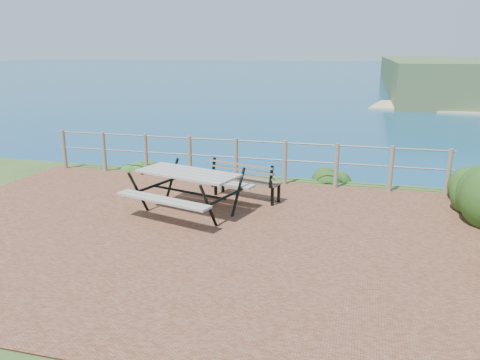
# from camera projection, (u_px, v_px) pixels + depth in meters

# --- Properties ---
(ground) EXTENTS (10.00, 7.00, 0.12)m
(ground) POSITION_uv_depth(u_px,v_px,m) (183.00, 232.00, 7.91)
(ground) COLOR brown
(ground) RESTS_ON ground
(ocean) EXTENTS (1200.00, 1200.00, 0.00)m
(ocean) POSITION_uv_depth(u_px,v_px,m) (362.00, 59.00, 194.11)
(ocean) COLOR #155580
(ocean) RESTS_ON ground
(safety_railing) EXTENTS (9.40, 0.10, 1.00)m
(safety_railing) POSITION_uv_depth(u_px,v_px,m) (236.00, 157.00, 10.87)
(safety_railing) COLOR #6B5B4C
(safety_railing) RESTS_ON ground
(picnic_table) EXTENTS (2.03, 1.59, 0.80)m
(picnic_table) POSITION_uv_depth(u_px,v_px,m) (188.00, 188.00, 8.65)
(picnic_table) COLOR gray
(picnic_table) RESTS_ON ground
(park_bench) EXTENTS (1.50, 0.77, 0.82)m
(park_bench) POSITION_uv_depth(u_px,v_px,m) (247.00, 174.00, 9.52)
(park_bench) COLOR brown
(park_bench) RESTS_ON ground
(shrub_lip_west) EXTENTS (0.66, 0.66, 0.36)m
(shrub_lip_west) POSITION_uv_depth(u_px,v_px,m) (140.00, 169.00, 12.12)
(shrub_lip_west) COLOR #2B5B22
(shrub_lip_west) RESTS_ON ground
(shrub_lip_east) EXTENTS (0.74, 0.74, 0.47)m
(shrub_lip_east) POSITION_uv_depth(u_px,v_px,m) (331.00, 180.00, 11.09)
(shrub_lip_east) COLOR #194916
(shrub_lip_east) RESTS_ON ground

